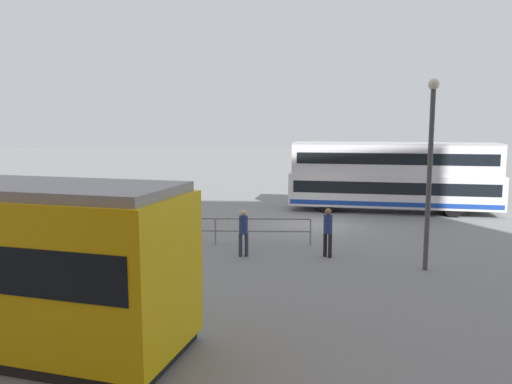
{
  "coord_description": "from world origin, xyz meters",
  "views": [
    {
      "loc": [
        0.94,
        23.52,
        4.72
      ],
      "look_at": [
        2.62,
        3.48,
        2.0
      ],
      "focal_mm": 34.4,
      "sensor_mm": 36.0,
      "label": 1
    }
  ],
  "objects_px": {
    "double_decker_bus": "(392,177)",
    "pedestrian_near_railing": "(243,229)",
    "pedestrian_crossing": "(328,229)",
    "info_sign": "(79,205)",
    "street_lamp": "(430,159)"
  },
  "relations": [
    {
      "from": "pedestrian_near_railing",
      "to": "pedestrian_crossing",
      "type": "height_order",
      "value": "pedestrian_crossing"
    },
    {
      "from": "double_decker_bus",
      "to": "street_lamp",
      "type": "relative_size",
      "value": 1.84
    },
    {
      "from": "pedestrian_crossing",
      "to": "info_sign",
      "type": "distance_m",
      "value": 10.12
    },
    {
      "from": "pedestrian_near_railing",
      "to": "info_sign",
      "type": "distance_m",
      "value": 7.19
    },
    {
      "from": "pedestrian_crossing",
      "to": "street_lamp",
      "type": "bearing_deg",
      "value": 156.63
    },
    {
      "from": "pedestrian_crossing",
      "to": "info_sign",
      "type": "relative_size",
      "value": 0.81
    },
    {
      "from": "street_lamp",
      "to": "pedestrian_near_railing",
      "type": "bearing_deg",
      "value": -10.69
    },
    {
      "from": "pedestrian_crossing",
      "to": "info_sign",
      "type": "height_order",
      "value": "info_sign"
    },
    {
      "from": "pedestrian_near_railing",
      "to": "double_decker_bus",
      "type": "bearing_deg",
      "value": -125.4
    },
    {
      "from": "pedestrian_near_railing",
      "to": "street_lamp",
      "type": "distance_m",
      "value": 6.81
    },
    {
      "from": "double_decker_bus",
      "to": "info_sign",
      "type": "xyz_separation_m",
      "value": [
        14.07,
        8.26,
        -0.45
      ]
    },
    {
      "from": "double_decker_bus",
      "to": "pedestrian_near_railing",
      "type": "relative_size",
      "value": 6.58
    },
    {
      "from": "double_decker_bus",
      "to": "pedestrian_crossing",
      "type": "height_order",
      "value": "double_decker_bus"
    },
    {
      "from": "pedestrian_near_railing",
      "to": "street_lamp",
      "type": "height_order",
      "value": "street_lamp"
    },
    {
      "from": "double_decker_bus",
      "to": "pedestrian_near_railing",
      "type": "bearing_deg",
      "value": 54.6
    }
  ]
}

